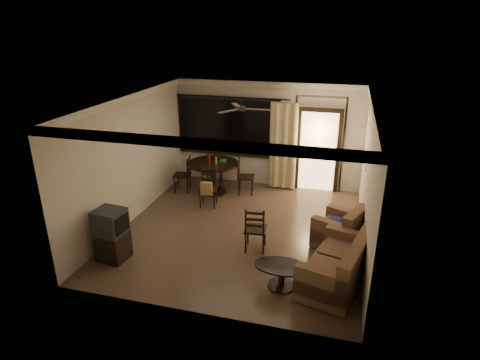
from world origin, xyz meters
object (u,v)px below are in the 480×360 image
(tv_cabinet, at_px, (112,235))
(sofa, at_px, (339,267))
(armchair, at_px, (341,231))
(dining_chair_north, at_px, (215,175))
(dining_table, at_px, (213,169))
(dining_chair_east, at_px, (245,183))
(dining_chair_south, at_px, (208,194))
(coffee_table, at_px, (282,273))
(dining_chair_west, at_px, (183,181))
(side_chair, at_px, (255,237))

(tv_cabinet, distance_m, sofa, 4.17)
(sofa, distance_m, armchair, 1.31)
(dining_chair_north, bearing_deg, armchair, 135.30)
(dining_table, height_order, tv_cabinet, dining_table)
(dining_chair_east, relative_size, dining_chair_north, 1.00)
(dining_chair_north, bearing_deg, dining_chair_east, 151.33)
(tv_cabinet, relative_size, armchair, 0.92)
(dining_chair_east, bearing_deg, armchair, -139.61)
(dining_table, relative_size, sofa, 0.73)
(dining_chair_south, height_order, sofa, dining_chair_south)
(armchair, bearing_deg, dining_chair_north, 168.16)
(dining_chair_south, distance_m, dining_chair_north, 1.34)
(dining_chair_north, height_order, armchair, dining_chair_north)
(tv_cabinet, distance_m, coffee_table, 3.24)
(dining_chair_north, bearing_deg, dining_chair_south, 92.17)
(dining_table, relative_size, dining_chair_west, 1.38)
(dining_table, xyz_separation_m, sofa, (3.33, -3.27, -0.30))
(side_chair, bearing_deg, dining_chair_east, -78.04)
(dining_chair_west, relative_size, armchair, 0.86)
(dining_table, relative_size, dining_chair_north, 1.38)
(dining_chair_north, distance_m, coffee_table, 4.77)
(sofa, xyz_separation_m, coffee_table, (-0.93, -0.29, -0.07))
(tv_cabinet, relative_size, side_chair, 1.06)
(side_chair, bearing_deg, dining_table, -62.31)
(tv_cabinet, bearing_deg, dining_chair_west, 95.49)
(dining_chair_west, relative_size, tv_cabinet, 0.93)
(armchair, bearing_deg, dining_chair_east, 163.25)
(dining_chair_east, distance_m, coffee_table, 4.03)
(dining_table, relative_size, dining_chair_south, 1.38)
(dining_chair_east, xyz_separation_m, armchair, (2.50, -2.10, 0.07))
(dining_chair_east, distance_m, sofa, 4.24)
(dining_chair_west, distance_m, side_chair, 3.47)
(dining_chair_east, bearing_deg, coffee_table, -166.51)
(dining_table, distance_m, tv_cabinet, 3.62)
(dining_table, bearing_deg, armchair, -30.55)
(dining_chair_south, bearing_deg, dining_chair_west, 133.94)
(dining_chair_south, height_order, dining_chair_north, same)
(dining_chair_south, bearing_deg, tv_cabinet, -119.39)
(dining_chair_north, relative_size, coffee_table, 1.01)
(dining_chair_north, bearing_deg, dining_table, 96.15)
(dining_chair_east, xyz_separation_m, tv_cabinet, (-1.65, -3.66, 0.23))
(dining_chair_north, distance_m, tv_cabinet, 4.06)
(sofa, xyz_separation_m, side_chair, (-1.63, 0.75, -0.06))
(dining_chair_east, xyz_separation_m, coffee_table, (1.58, -3.71, -0.01))
(dining_table, bearing_deg, dining_chair_east, 9.52)
(dining_chair_north, xyz_separation_m, tv_cabinet, (-0.69, -4.00, 0.23))
(dining_chair_west, distance_m, armchair, 4.52)
(dining_chair_west, height_order, tv_cabinet, tv_cabinet)
(armchair, bearing_deg, side_chair, -137.60)
(sofa, bearing_deg, dining_table, 150.92)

